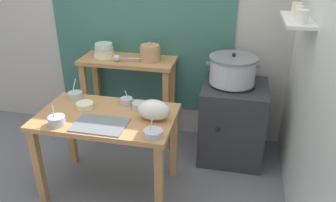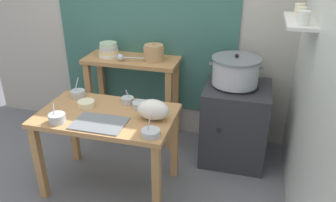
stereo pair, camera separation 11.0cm
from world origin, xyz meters
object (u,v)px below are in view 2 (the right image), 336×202
object	(u,v)px
back_shelf_table	(132,79)
ladle	(122,57)
prep_bowl_1	(140,105)
prep_bowl_0	(86,103)
prep_bowl_2	(57,118)
serving_tray	(99,123)
stove_block	(235,123)
steamer_pot	(235,71)
prep_bowl_5	(78,93)
plastic_bag	(153,110)
bowl_stack_enamel	(109,50)
prep_bowl_4	(151,132)
prep_bowl_3	(128,100)
clay_pot	(154,53)
prep_table	(107,125)

from	to	relation	value
back_shelf_table	ladle	bearing A→B (deg)	-124.16
prep_bowl_1	prep_bowl_0	bearing A→B (deg)	-169.27
prep_bowl_1	prep_bowl_2	xyz separation A→B (m)	(-0.53, -0.40, 0.01)
serving_tray	stove_block	bearing A→B (deg)	42.71
steamer_pot	prep_bowl_2	bearing A→B (deg)	-141.97
steamer_pot	prep_bowl_5	xyz separation A→B (m)	(-1.33, -0.51, -0.16)
plastic_bag	prep_bowl_5	distance (m)	0.81
prep_bowl_2	prep_bowl_5	distance (m)	0.47
bowl_stack_enamel	prep_bowl_1	distance (m)	0.94
plastic_bag	prep_bowl_4	bearing A→B (deg)	-77.05
steamer_pot	prep_bowl_1	distance (m)	0.94
back_shelf_table	ladle	distance (m)	0.28
stove_block	prep_bowl_3	bearing A→B (deg)	-150.56
clay_pot	prep_bowl_3	size ratio (longest dim) A/B	1.48
back_shelf_table	prep_bowl_2	bearing A→B (deg)	-100.59
prep_bowl_3	stove_block	bearing A→B (deg)	29.44
prep_bowl_1	prep_bowl_2	bearing A→B (deg)	-143.20
prep_bowl_1	prep_bowl_3	size ratio (longest dim) A/B	0.89
back_shelf_table	prep_table	bearing A→B (deg)	-83.55
clay_pot	prep_bowl_1	size ratio (longest dim) A/B	1.66
bowl_stack_enamel	prep_bowl_0	bearing A→B (deg)	-80.65
stove_block	bowl_stack_enamel	bearing A→B (deg)	173.73
steamer_pot	prep_bowl_4	bearing A→B (deg)	-117.10
steamer_pot	serving_tray	size ratio (longest dim) A/B	1.22
stove_block	prep_bowl_1	bearing A→B (deg)	-143.55
bowl_stack_enamel	ladle	world-z (taller)	bowl_stack_enamel
prep_bowl_4	clay_pot	bearing A→B (deg)	105.74
prep_bowl_2	bowl_stack_enamel	bearing A→B (deg)	92.52
serving_tray	prep_bowl_0	bearing A→B (deg)	133.42
clay_pot	ladle	xyz separation A→B (m)	(-0.30, -0.09, -0.04)
prep_bowl_3	prep_bowl_4	distance (m)	0.58
prep_table	prep_bowl_2	xyz separation A→B (m)	(-0.30, -0.23, 0.15)
serving_tray	back_shelf_table	bearing A→B (deg)	96.40
prep_bowl_4	back_shelf_table	bearing A→B (deg)	116.59
prep_table	serving_tray	size ratio (longest dim) A/B	2.75
prep_bowl_3	serving_tray	bearing A→B (deg)	-101.36
back_shelf_table	stove_block	world-z (taller)	back_shelf_table
clay_pot	prep_bowl_4	size ratio (longest dim) A/B	1.30
prep_bowl_3	prep_bowl_4	world-z (taller)	prep_bowl_4
prep_bowl_3	prep_bowl_5	size ratio (longest dim) A/B	0.82
steamer_pot	clay_pot	xyz separation A→B (m)	(-0.81, 0.11, 0.07)
plastic_bag	prep_bowl_0	xyz separation A→B (m)	(-0.61, 0.07, -0.06)
back_shelf_table	bowl_stack_enamel	size ratio (longest dim) A/B	4.51
stove_block	prep_bowl_1	size ratio (longest dim) A/B	6.40
steamer_pot	ladle	bearing A→B (deg)	179.21
ladle	prep_bowl_1	bearing A→B (deg)	-56.93
prep_table	back_shelf_table	size ratio (longest dim) A/B	1.15
steamer_pot	prep_bowl_5	world-z (taller)	steamer_pot
clay_pot	prep_table	bearing A→B (deg)	-99.37
back_shelf_table	prep_bowl_1	bearing A→B (deg)	-64.86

